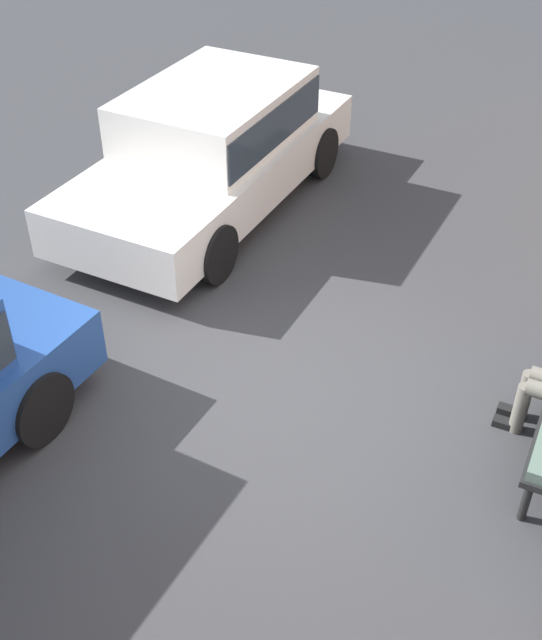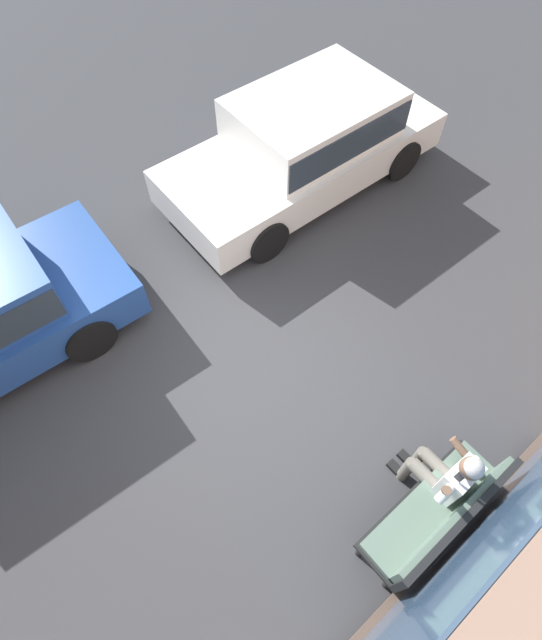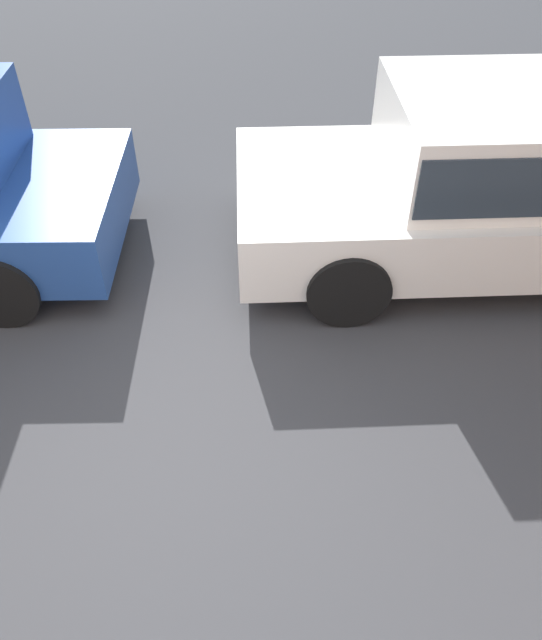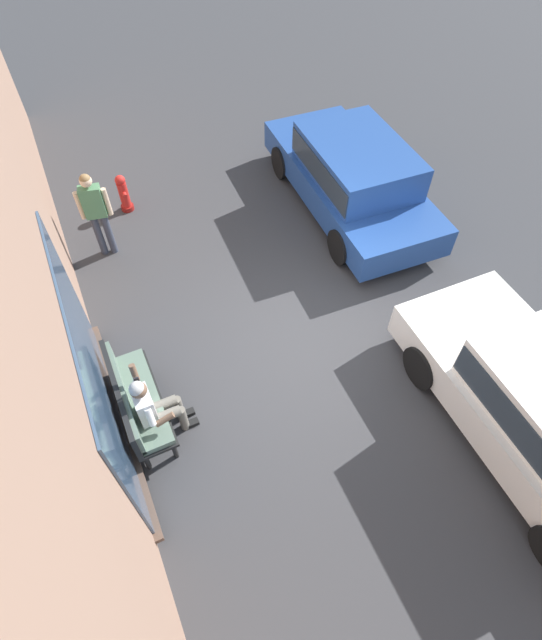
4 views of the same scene
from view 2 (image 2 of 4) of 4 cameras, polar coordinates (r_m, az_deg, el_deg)
name	(u,v)px [view 2 (image 2 of 4)]	position (r m, az deg, el deg)	size (l,w,h in m)	color
ground_plane	(239,363)	(6.57, -3.68, -4.98)	(60.00, 60.00, 0.00)	#38383A
bench	(441,515)	(5.59, 18.86, -20.36)	(1.67, 0.55, 1.02)	black
person_on_phone	(446,475)	(5.57, 19.41, -16.36)	(0.73, 0.74, 1.35)	#6B665B
parked_car_near	(307,139)	(8.20, 4.12, 19.90)	(4.60, 2.07, 1.53)	white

